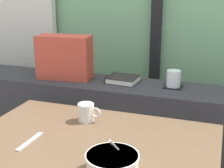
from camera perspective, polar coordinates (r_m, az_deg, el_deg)
dark_console_ledge at (r=2.05m, az=1.50°, el=-10.41°), size 2.80×0.32×0.78m
breakfast_table at (r=1.43m, az=-3.77°, el=-14.15°), size 1.02×0.71×0.72m
coaster_square at (r=1.87m, az=10.50°, el=-0.46°), size 0.10×0.10×0.00m
juice_glass at (r=1.86m, az=10.58°, el=0.85°), size 0.08×0.08×0.09m
closed_book at (r=1.93m, az=1.90°, el=0.83°), size 0.19×0.17×0.03m
throw_pillow at (r=2.00m, az=-8.24°, el=4.61°), size 0.33×0.17×0.26m
soup_bowl at (r=1.15m, az=0.05°, el=-13.70°), size 0.18×0.18×0.15m
fork_utensil at (r=1.41m, az=-14.03°, el=-9.58°), size 0.02×0.17×0.01m
ceramic_mug at (r=1.55m, az=-4.44°, el=-4.89°), size 0.11×0.08×0.08m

